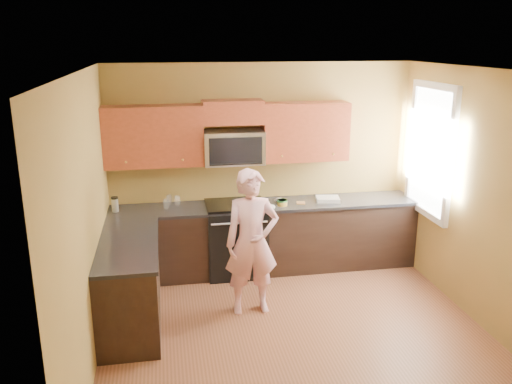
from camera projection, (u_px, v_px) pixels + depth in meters
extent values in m
plane|color=brown|center=(297.00, 335.00, 5.53)|extent=(4.00, 4.00, 0.00)
plane|color=white|center=(303.00, 71.00, 4.78)|extent=(4.00, 4.00, 0.00)
plane|color=olive|center=(262.00, 166.00, 7.05)|extent=(4.00, 0.00, 4.00)
plane|color=olive|center=(382.00, 313.00, 3.27)|extent=(4.00, 0.00, 4.00)
plane|color=olive|center=(87.00, 225.00, 4.82)|extent=(0.00, 4.00, 4.00)
plane|color=olive|center=(486.00, 202.00, 5.50)|extent=(0.00, 4.00, 4.00)
cube|color=black|center=(266.00, 238.00, 7.02)|extent=(4.00, 0.60, 0.88)
cube|color=black|center=(130.00, 284.00, 5.69)|extent=(0.60, 1.60, 0.88)
cube|color=black|center=(266.00, 205.00, 6.88)|extent=(4.00, 0.62, 0.04)
cube|color=black|center=(128.00, 244.00, 5.56)|extent=(0.62, 1.60, 0.04)
cube|color=brown|center=(233.00, 112.00, 6.62)|extent=(0.76, 0.33, 0.30)
imported|color=pink|center=(252.00, 242.00, 5.83)|extent=(0.61, 0.41, 1.65)
cube|color=#B27F47|center=(301.00, 203.00, 6.88)|extent=(0.13, 0.13, 0.01)
ellipsoid|color=silver|center=(271.00, 207.00, 6.64)|extent=(0.12, 0.13, 0.06)
ellipsoid|color=silver|center=(279.00, 200.00, 6.91)|extent=(0.13, 0.14, 0.07)
cube|color=white|center=(328.00, 199.00, 7.00)|extent=(0.34, 0.29, 0.05)
cylinder|color=silver|center=(177.00, 200.00, 6.81)|extent=(0.09, 0.09, 0.12)
cylinder|color=silver|center=(166.00, 204.00, 6.66)|extent=(0.09, 0.09, 0.12)
cylinder|color=silver|center=(169.00, 200.00, 6.85)|extent=(0.08, 0.08, 0.12)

